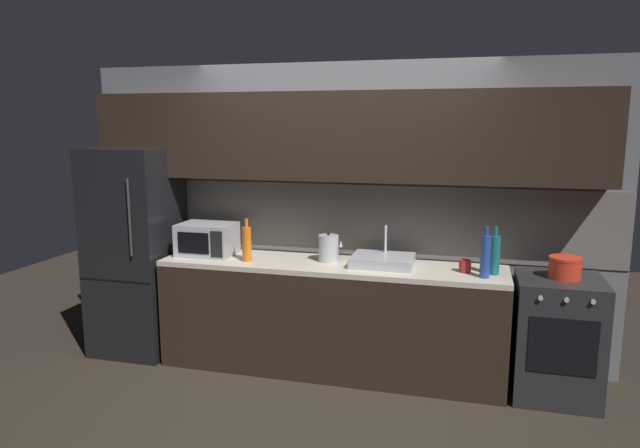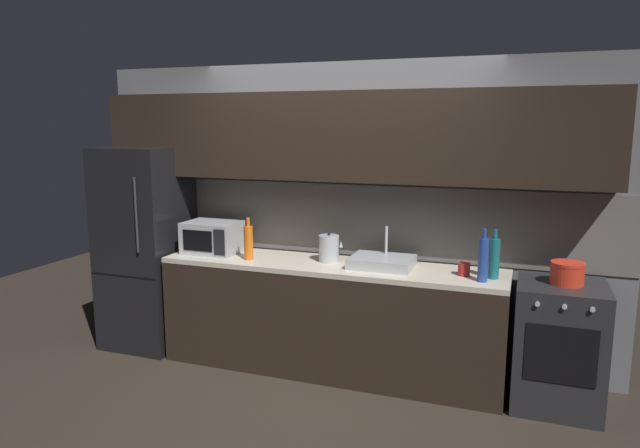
{
  "view_description": "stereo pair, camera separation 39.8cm",
  "coord_description": "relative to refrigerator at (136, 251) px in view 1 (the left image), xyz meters",
  "views": [
    {
      "loc": [
        1.07,
        -3.4,
        2.0
      ],
      "look_at": [
        -0.08,
        0.9,
        1.21
      ],
      "focal_mm": 32.01,
      "sensor_mm": 36.0,
      "label": 1
    },
    {
      "loc": [
        1.45,
        -3.28,
        2.0
      ],
      "look_at": [
        -0.08,
        0.9,
        1.21
      ],
      "focal_mm": 32.01,
      "sensor_mm": 36.0,
      "label": 2
    }
  ],
  "objects": [
    {
      "name": "wine_bottle_orange",
      "position": [
        1.09,
        -0.1,
        0.15
      ],
      "size": [
        0.08,
        0.08,
        0.35
      ],
      "color": "orange",
      "rests_on": "counter_run"
    },
    {
      "name": "mug_red",
      "position": [
        2.81,
        -0.01,
        0.05
      ],
      "size": [
        0.09,
        0.09,
        0.1
      ],
      "primitive_type": "cylinder",
      "color": "#A82323",
      "rests_on": "counter_run"
    },
    {
      "name": "refrigerator",
      "position": [
        0.0,
        0.0,
        0.0
      ],
      "size": [
        0.68,
        0.69,
        1.8
      ],
      "color": "black",
      "rests_on": "ground"
    },
    {
      "name": "kettle",
      "position": [
        1.73,
        0.05,
        0.11
      ],
      "size": [
        0.2,
        0.16,
        0.24
      ],
      "color": "#B7BABF",
      "rests_on": "counter_run"
    },
    {
      "name": "cooking_pot",
      "position": [
        3.5,
        0.0,
        0.08
      ],
      "size": [
        0.23,
        0.23,
        0.16
      ],
      "color": "red",
      "rests_on": "oven_range"
    },
    {
      "name": "wine_bottle_blue",
      "position": [
        2.95,
        -0.13,
        0.16
      ],
      "size": [
        0.07,
        0.07,
        0.38
      ],
      "color": "#234299",
      "rests_on": "counter_run"
    },
    {
      "name": "counter_run",
      "position": [
        1.76,
        0.0,
        -0.45
      ],
      "size": [
        2.76,
        0.6,
        0.9
      ],
      "color": "black",
      "rests_on": "ground"
    },
    {
      "name": "back_wall",
      "position": [
        1.76,
        0.3,
        0.65
      ],
      "size": [
        4.5,
        0.44,
        2.5
      ],
      "color": "slate",
      "rests_on": "ground"
    },
    {
      "name": "sink_basin",
      "position": [
        2.18,
        0.03,
        0.04
      ],
      "size": [
        0.48,
        0.38,
        0.3
      ],
      "color": "#ADAFB5",
      "rests_on": "counter_run"
    },
    {
      "name": "oven_range",
      "position": [
        3.48,
        -0.0,
        -0.45
      ],
      "size": [
        0.6,
        0.62,
        0.9
      ],
      "color": "#232326",
      "rests_on": "ground"
    },
    {
      "name": "microwave",
      "position": [
        0.68,
        0.02,
        0.14
      ],
      "size": [
        0.46,
        0.35,
        0.27
      ],
      "color": "#A8AAAF",
      "rests_on": "counter_run"
    },
    {
      "name": "wine_bottle_teal",
      "position": [
        3.01,
        -0.02,
        0.15
      ],
      "size": [
        0.08,
        0.08,
        0.36
      ],
      "color": "#19666B",
      "rests_on": "counter_run"
    },
    {
      "name": "ground_plane",
      "position": [
        1.76,
        -0.9,
        -0.9
      ],
      "size": [
        10.0,
        10.0,
        0.0
      ],
      "primitive_type": "plane",
      "color": "#2D261E"
    }
  ]
}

